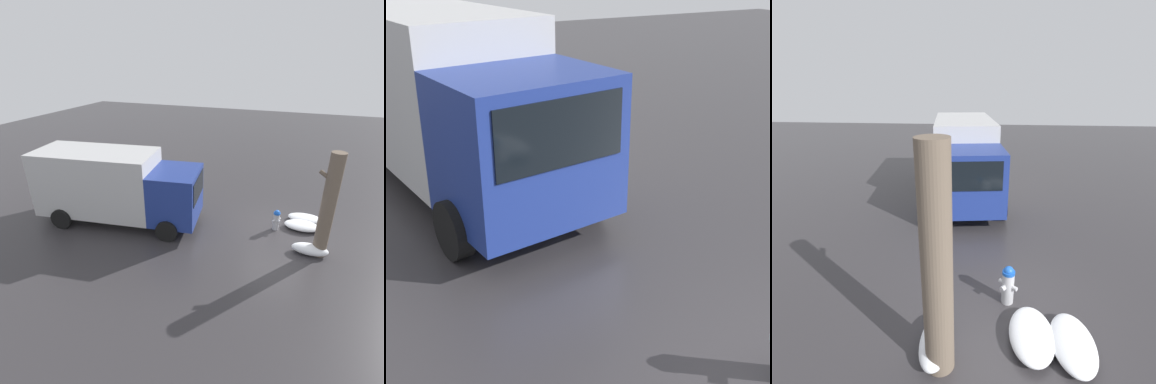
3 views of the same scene
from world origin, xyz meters
The scene contains 1 object.
delivery_truck centered at (6.85, 1.57, 1.74)m, with size 7.34×3.43×3.21m.
Camera 2 is at (-2.83, 4.05, 4.14)m, focal length 50.00 mm.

